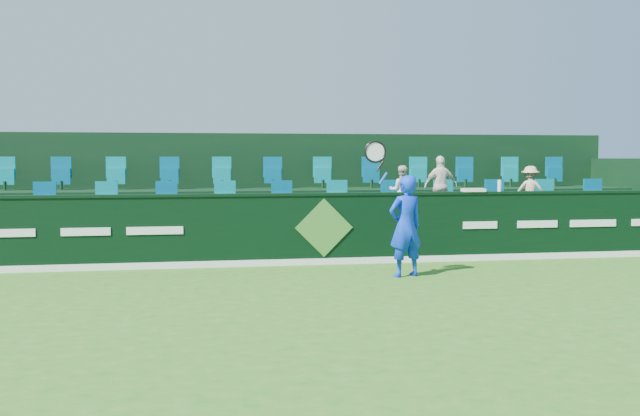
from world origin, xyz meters
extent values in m
plane|color=#286A19|center=(0.00, 0.00, 0.00)|extent=(60.00, 60.00, 0.00)
cube|color=black|center=(0.00, 4.00, 0.65)|extent=(16.00, 0.20, 1.30)
cube|color=black|center=(0.00, 4.00, 1.32)|extent=(16.00, 0.24, 0.05)
cube|color=white|center=(0.00, 3.89, 0.06)|extent=(16.00, 0.02, 0.12)
cube|color=#42802E|center=(0.00, 3.88, 0.70)|extent=(1.10, 0.02, 1.10)
cube|color=white|center=(-5.50, 3.89, 0.70)|extent=(0.70, 0.01, 0.14)
cube|color=white|center=(-4.30, 3.89, 0.70)|extent=(0.85, 0.01, 0.14)
cube|color=white|center=(-3.10, 3.89, 0.70)|extent=(1.00, 0.01, 0.14)
cube|color=white|center=(3.10, 3.89, 0.70)|extent=(0.70, 0.01, 0.14)
cube|color=white|center=(4.30, 3.89, 0.70)|extent=(0.85, 0.01, 0.14)
cube|color=white|center=(5.50, 3.89, 0.70)|extent=(1.00, 0.01, 0.14)
cube|color=black|center=(0.00, 5.10, 0.40)|extent=(16.00, 2.00, 0.80)
cube|color=black|center=(0.00, 7.00, 0.65)|extent=(16.00, 1.80, 1.30)
cube|color=black|center=(0.00, 8.00, 1.30)|extent=(16.00, 0.20, 2.60)
cube|color=black|center=(7.90, 6.00, 1.00)|extent=(0.20, 4.00, 2.00)
cube|color=#057D86|center=(0.00, 5.50, 1.10)|extent=(13.50, 0.50, 0.60)
cube|color=#057D86|center=(0.00, 7.30, 1.60)|extent=(13.50, 0.50, 0.60)
imported|color=#0D36E3|center=(1.12, 2.34, 0.86)|extent=(0.72, 0.57, 1.72)
cylinder|color=#143FBF|center=(0.70, 2.24, 1.67)|extent=(0.16, 0.04, 0.21)
cylinder|color=black|center=(0.64, 2.24, 1.87)|extent=(0.14, 0.03, 0.18)
torus|color=black|center=(0.56, 2.24, 2.11)|extent=(0.52, 0.04, 0.52)
cylinder|color=silver|center=(0.56, 2.24, 2.11)|extent=(0.43, 0.01, 0.43)
imported|color=silver|center=(1.86, 5.12, 1.33)|extent=(0.60, 0.52, 1.05)
imported|color=white|center=(2.72, 5.12, 1.43)|extent=(0.75, 0.35, 1.25)
imported|color=#C3B18A|center=(4.74, 5.12, 1.32)|extent=(0.77, 0.62, 1.04)
cube|color=silver|center=(2.99, 4.00, 1.38)|extent=(0.42, 0.27, 0.06)
cylinder|color=white|center=(3.54, 4.00, 1.46)|extent=(0.07, 0.07, 0.23)
camera|label=1|loc=(-2.35, -9.21, 2.00)|focal=40.00mm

